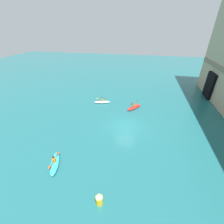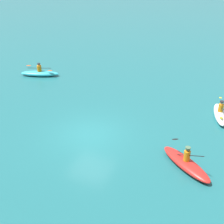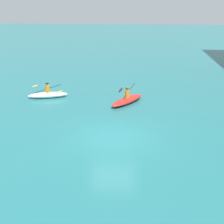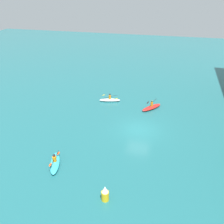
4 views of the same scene
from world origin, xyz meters
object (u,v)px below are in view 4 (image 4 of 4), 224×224
kayak_white (110,100)px  kayak_red (152,107)px  kayak_cyan (55,163)px  marker_buoy (105,194)px

kayak_white → kayak_red: bearing=157.7°
kayak_cyan → marker_buoy: bearing=42.1°
kayak_red → kayak_cyan: kayak_red is taller
kayak_cyan → marker_buoy: 6.10m
kayak_red → kayak_cyan: (13.59, -6.82, 0.00)m
kayak_cyan → marker_buoy: marker_buoy is taller
kayak_red → marker_buoy: size_ratio=2.37×
kayak_white → kayak_cyan: 14.41m
kayak_white → kayak_cyan: (14.38, -1.01, -0.01)m
kayak_white → marker_buoy: bearing=90.0°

